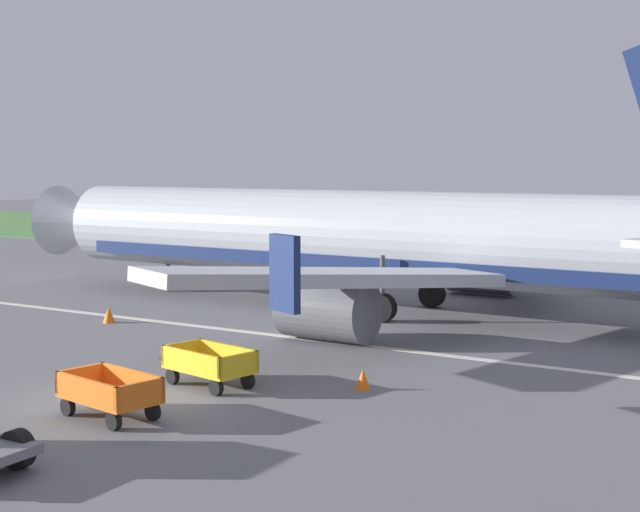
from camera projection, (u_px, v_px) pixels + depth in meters
The scene contains 8 objects.
ground_plane at pixel (117, 402), 23.79m from camera, with size 220.00×220.00×0.00m, color slate.
grass_strip at pixel (610, 251), 64.94m from camera, with size 220.00×28.00×0.06m, color #518442.
apron_stripe at pixel (318, 340), 32.07m from camera, with size 120.00×0.36×0.01m, color silver.
airplane at pixel (377, 238), 38.16m from camera, with size 37.56×30.29×11.34m.
baggage_cart_nearest at pixel (109, 393), 22.24m from camera, with size 3.62×1.82×1.07m.
baggage_cart_second_in_row at pixel (209, 364), 25.43m from camera, with size 3.63×1.88×1.07m.
traffic_cone_near_plane at pixel (109, 315), 35.62m from camera, with size 0.48×0.48×0.63m, color orange.
traffic_cone_mid_apron at pixel (363, 379), 25.06m from camera, with size 0.43×0.43×0.56m, color orange.
Camera 1 is at (16.73, -17.04, 6.11)m, focal length 51.91 mm.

